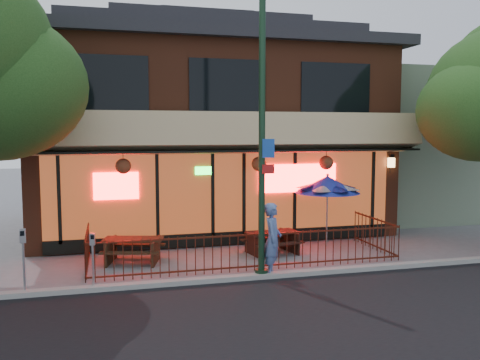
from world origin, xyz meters
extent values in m
plane|color=gray|center=(0.00, 0.00, 0.00)|extent=(80.00, 80.00, 0.00)
cube|color=#999993|center=(0.00, -0.50, 0.06)|extent=(80.00, 0.25, 0.12)
cube|color=brown|center=(0.00, 7.20, 3.25)|extent=(12.00, 8.00, 6.50)
cube|color=#59230F|center=(0.00, 3.18, 1.65)|extent=(11.00, 0.06, 2.60)
cube|color=#FF0C0C|center=(2.30, 3.10, 2.10)|extent=(2.60, 0.04, 0.90)
cube|color=#FF0C0C|center=(-3.40, 3.10, 2.00)|extent=(1.30, 0.04, 0.80)
cube|color=#D7C388|center=(0.00, 2.70, 3.55)|extent=(12.20, 1.33, 1.26)
cube|color=black|center=(-3.60, 3.18, 5.00)|extent=(2.40, 0.06, 1.60)
cube|color=black|center=(0.00, 3.18, 5.00)|extent=(2.40, 0.06, 1.60)
cube|color=black|center=(3.60, 3.18, 5.00)|extent=(2.40, 0.06, 1.60)
cube|color=black|center=(0.00, 3.15, 0.25)|extent=(11.00, 0.12, 0.40)
cube|color=#FFC672|center=(5.60, 3.02, 2.55)|extent=(0.18, 0.18, 0.32)
cube|color=slate|center=(9.00, 7.70, 3.00)|extent=(6.00, 7.00, 6.00)
cube|color=#471A0F|center=(0.00, 0.20, 0.95)|extent=(8.40, 0.04, 0.04)
cube|color=#471A0F|center=(0.00, 0.20, 0.12)|extent=(8.40, 0.04, 0.04)
cube|color=#471A0F|center=(-4.20, 1.50, 0.95)|extent=(0.04, 2.60, 0.04)
cube|color=#471A0F|center=(4.20, 1.50, 0.95)|extent=(0.04, 2.60, 0.04)
cylinder|color=#471A0F|center=(0.00, 0.20, 0.50)|extent=(0.02, 0.02, 1.00)
cylinder|color=#16311E|center=(0.00, -0.40, 3.50)|extent=(0.16, 0.16, 7.00)
cylinder|color=#16311E|center=(0.00, -0.40, 0.10)|extent=(0.32, 0.32, 0.20)
cube|color=#194CB2|center=(0.12, -0.55, 3.20)|extent=(0.30, 0.02, 0.45)
cube|color=red|center=(0.12, -0.55, 2.70)|extent=(0.30, 0.02, 0.22)
cube|color=#362313|center=(-3.60, 1.98, 0.33)|extent=(0.34, 1.13, 0.66)
cube|color=#362313|center=(-2.40, 1.67, 0.33)|extent=(0.34, 1.13, 0.66)
cube|color=#362313|center=(-3.00, 1.83, 0.66)|extent=(1.71, 1.05, 0.05)
cube|color=#362313|center=(-3.12, 1.36, 0.39)|extent=(1.61, 0.64, 0.04)
cube|color=#362313|center=(-2.87, 2.30, 0.39)|extent=(1.61, 0.64, 0.04)
cube|color=black|center=(0.42, 1.71, 0.32)|extent=(0.26, 1.10, 0.63)
cube|color=black|center=(1.60, 1.94, 0.32)|extent=(0.26, 1.10, 0.63)
cube|color=black|center=(1.01, 1.82, 0.63)|extent=(1.64, 0.92, 0.05)
cube|color=black|center=(1.10, 1.36, 0.38)|extent=(1.56, 0.53, 0.04)
cube|color=black|center=(0.92, 2.29, 0.38)|extent=(1.56, 0.53, 0.04)
cylinder|color=gray|center=(2.95, 2.27, 1.05)|extent=(0.05, 0.05, 2.11)
cone|color=#1C2B9B|center=(2.95, 2.27, 1.96)|extent=(2.01, 2.01, 0.53)
sphere|color=gray|center=(2.95, 2.27, 2.25)|extent=(0.10, 0.10, 0.10)
imported|color=#536CA7|center=(0.30, -0.35, 0.92)|extent=(0.67, 0.79, 1.84)
cylinder|color=#989AA1|center=(-4.00, -0.40, 0.53)|extent=(0.05, 0.05, 1.06)
cube|color=#989AA1|center=(-4.00, -0.40, 1.18)|extent=(0.13, 0.11, 0.27)
cube|color=black|center=(-4.00, -0.45, 1.23)|extent=(0.08, 0.02, 0.10)
cylinder|color=#9FA2A8|center=(-5.46, -0.40, 0.60)|extent=(0.05, 0.05, 1.20)
cube|color=#9FA2A8|center=(-5.46, -0.40, 1.33)|extent=(0.14, 0.13, 0.31)
cube|color=black|center=(-5.46, -0.46, 1.40)|extent=(0.09, 0.02, 0.11)
camera|label=1|loc=(-3.61, -12.16, 3.63)|focal=38.00mm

